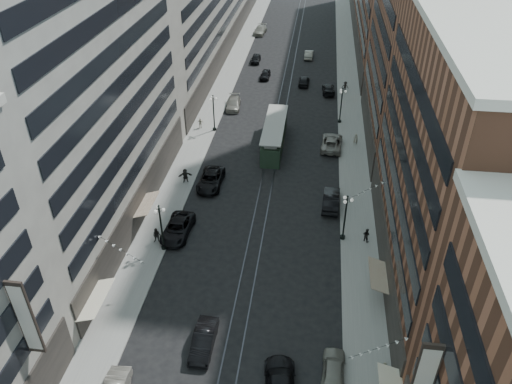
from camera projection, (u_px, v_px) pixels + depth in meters
The scene contains 32 objects.
ground at pixel (279, 120), 77.11m from camera, with size 220.00×220.00×0.00m, color black.
sidewalk_west at pixel (221, 90), 86.42m from camera, with size 4.00×180.00×0.15m, color gray.
sidewalk_east at pixel (349, 97), 84.13m from camera, with size 4.00×180.00×0.15m, color gray.
rail_west at pixel (280, 94), 85.38m from camera, with size 0.12×180.00×0.02m, color #2D2D33.
rail_east at pixel (289, 94), 85.24m from camera, with size 0.12×180.00×0.02m, color #2D2D33.
building_west_mid at pixel (86, 101), 48.86m from camera, with size 8.00×36.00×28.00m, color #9B988A.
building_east_mid at pixel (449, 167), 42.35m from camera, with size 8.00×30.00×24.00m, color brown.
lamppost_sw_far at pixel (161, 226), 50.08m from camera, with size 1.03×1.14×5.52m.
lamppost_sw_mid at pixel (214, 112), 72.23m from camera, with size 1.03×1.14×5.52m.
lamppost_se_far at pixel (345, 216), 51.45m from camera, with size 1.03×1.14×5.52m.
lamppost_se_mid at pixel (341, 104), 74.41m from camera, with size 1.03×1.14×5.52m.
streetcar at pixel (274, 136), 69.22m from camera, with size 2.79×12.60×3.49m.
car_2 at pixel (178, 228), 53.44m from camera, with size 2.67×5.79×1.61m, color black.
car_4 at pixel (334, 370), 38.86m from camera, with size 1.80×4.46×1.52m, color gray.
car_5 at pixel (204, 340), 41.17m from camera, with size 1.68×4.82×1.59m, color black.
pedestrian_2 at pixel (157, 235), 52.10m from camera, with size 0.85×0.47×1.74m, color black.
pedestrian_4 at pixel (384, 369), 38.69m from camera, with size 0.91×0.42×1.56m, color #BCB59C.
car_7 at pixel (211, 180), 61.35m from camera, with size 2.76×6.00×1.67m, color black.
car_8 at pixel (233, 104), 80.19m from camera, with size 2.16×5.31×1.54m, color slate.
car_9 at pixel (256, 59), 97.84m from camera, with size 1.72×4.28×1.46m, color black.
car_10 at pixel (331, 200), 57.73m from camera, with size 1.85×5.32×1.75m, color black.
car_11 at pixel (332, 142), 69.29m from camera, with size 2.76×5.98×1.66m, color gray.
car_12 at pixel (328, 89), 85.27m from camera, with size 2.03×5.00×1.45m, color black.
car_13 at pixel (265, 75), 90.88m from camera, with size 1.66×4.12×1.40m, color black.
car_14 at pixel (309, 54), 99.84m from camera, with size 1.62×4.63×1.53m, color gray.
pedestrian_5 at pixel (185, 175), 61.73m from camera, with size 1.71×0.49×1.84m, color black.
pedestrian_6 at pixel (200, 123), 74.04m from camera, with size 0.91×0.42×1.56m, color beige.
pedestrian_7 at pixel (366, 235), 52.30m from camera, with size 0.77×0.42×1.59m, color black.
pedestrian_8 at pixel (356, 139), 69.59m from camera, with size 0.64×0.42×1.75m, color #9F9884.
pedestrian_9 at pixel (345, 87), 85.21m from camera, with size 1.18×0.49×1.83m, color black.
car_extra_0 at pixel (260, 30), 113.10m from camera, with size 2.38×5.86×1.70m, color gray.
car_extra_1 at pixel (304, 81), 88.25m from camera, with size 1.80×4.47×1.52m, color black.
Camera 1 is at (5.23, -9.97, 34.09)m, focal length 35.00 mm.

